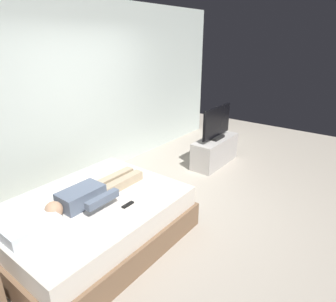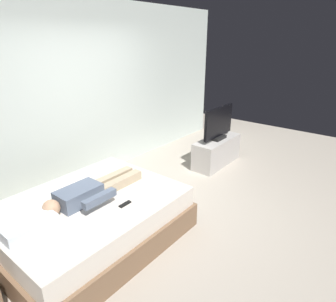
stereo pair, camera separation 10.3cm
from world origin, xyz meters
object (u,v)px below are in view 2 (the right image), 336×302
(bed, at_px, (91,220))
(person, at_px, (90,192))
(tv_stand, at_px, (217,152))
(tv, at_px, (218,124))
(remote, at_px, (125,204))
(pillow, at_px, (27,224))

(bed, bearing_deg, person, 18.42)
(tv_stand, relative_size, tv, 1.25)
(bed, distance_m, tv_stand, 2.83)
(bed, relative_size, tv_stand, 1.85)
(remote, bearing_deg, tv_stand, 8.00)
(bed, xyz_separation_m, tv, (2.83, -0.02, 0.52))
(pillow, distance_m, person, 0.73)
(bed, xyz_separation_m, remote, (0.18, -0.40, 0.29))
(tv_stand, bearing_deg, remote, -172.00)
(pillow, height_order, tv, tv)
(remote, bearing_deg, pillow, 155.75)
(remote, height_order, tv_stand, remote)
(bed, height_order, tv, tv)
(pillow, relative_size, remote, 3.20)
(person, bearing_deg, bed, -161.58)
(bed, relative_size, person, 1.61)
(remote, distance_m, tv_stand, 2.69)
(tv_stand, bearing_deg, bed, 179.54)
(bed, distance_m, tv, 2.88)
(bed, height_order, pillow, pillow)
(remote, bearing_deg, bed, 114.49)
(tv_stand, bearing_deg, tv, 0.00)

